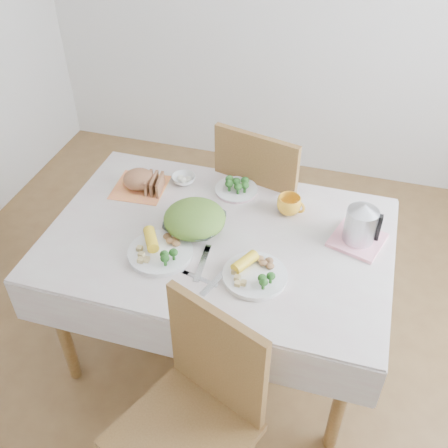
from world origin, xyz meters
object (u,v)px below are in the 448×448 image
(chair_far, at_px, (270,206))
(dinner_plate_left, at_px, (161,253))
(dining_table, at_px, (219,295))
(yellow_mug, at_px, (289,205))
(dinner_plate_right, at_px, (255,276))
(electric_kettle, at_px, (362,220))
(salad_bowl, at_px, (195,224))
(chair_near, at_px, (183,437))

(chair_far, relative_size, dinner_plate_left, 3.72)
(dining_table, relative_size, yellow_mug, 12.44)
(dining_table, relative_size, dinner_plate_right, 5.30)
(electric_kettle, bearing_deg, salad_bowl, 166.29)
(chair_near, relative_size, electric_kettle, 5.19)
(dining_table, distance_m, chair_near, 0.79)
(dinner_plate_left, bearing_deg, chair_near, -63.39)
(dining_table, height_order, dinner_plate_left, dinner_plate_left)
(dining_table, bearing_deg, chair_far, 80.70)
(dinner_plate_right, bearing_deg, salad_bowl, 147.12)
(yellow_mug, bearing_deg, dinner_plate_right, -96.26)
(dinner_plate_right, bearing_deg, yellow_mug, 83.74)
(dinner_plate_left, bearing_deg, yellow_mug, 43.07)
(chair_far, distance_m, salad_bowl, 0.75)
(salad_bowl, distance_m, dinner_plate_right, 0.39)
(chair_far, height_order, dinner_plate_left, chair_far)
(dining_table, bearing_deg, dinner_plate_left, -137.32)
(dining_table, distance_m, salad_bowl, 0.43)
(chair_far, bearing_deg, dinner_plate_right, 110.97)
(dinner_plate_right, height_order, yellow_mug, yellow_mug)
(yellow_mug, distance_m, electric_kettle, 0.35)
(chair_near, xyz_separation_m, electric_kettle, (0.49, 0.92, 0.42))
(chair_far, bearing_deg, chair_near, 103.30)
(dinner_plate_right, xyz_separation_m, yellow_mug, (0.05, 0.45, 0.03))
(chair_near, relative_size, chair_far, 0.95)
(dinner_plate_right, bearing_deg, chair_near, -101.46)
(dinner_plate_left, height_order, yellow_mug, yellow_mug)
(chair_far, xyz_separation_m, yellow_mug, (0.16, -0.40, 0.34))
(chair_far, relative_size, dinner_plate_right, 3.90)
(dinner_plate_right, bearing_deg, chair_far, 97.34)
(dining_table, height_order, yellow_mug, yellow_mug)
(dining_table, bearing_deg, salad_bowl, 174.70)
(dining_table, bearing_deg, electric_kettle, 13.13)
(dining_table, xyz_separation_m, electric_kettle, (0.59, 0.14, 0.51))
(chair_near, bearing_deg, dining_table, 119.65)
(chair_near, bearing_deg, electric_kettle, 84.21)
(chair_far, xyz_separation_m, dinner_plate_right, (0.11, -0.85, 0.31))
(chair_near, height_order, dinner_plate_right, chair_near)
(salad_bowl, relative_size, electric_kettle, 1.36)
(electric_kettle, bearing_deg, dinner_plate_right, -161.96)
(dinner_plate_left, bearing_deg, salad_bowl, 65.67)
(salad_bowl, relative_size, yellow_mug, 2.29)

